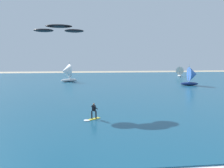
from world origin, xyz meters
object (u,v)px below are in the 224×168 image
at_px(kitesurfer, 92,114).
at_px(kite, 59,29).
at_px(sailboat_near_shore, 67,73).
at_px(sailboat_far_right, 179,71).
at_px(sailboat_mid_left, 192,76).

xyz_separation_m(kitesurfer, kite, (-4.07, 8.23, 9.57)).
bearing_deg(kitesurfer, sailboat_near_shore, 98.29).
bearing_deg(kitesurfer, kite, 116.34).
height_order(sailboat_far_right, sailboat_mid_left, sailboat_mid_left).
relative_size(kitesurfer, sailboat_mid_left, 0.39).
xyz_separation_m(kitesurfer, sailboat_far_right, (31.95, 53.36, 1.16)).
xyz_separation_m(kitesurfer, sailboat_near_shore, (-5.71, 39.15, 1.86)).
bearing_deg(kitesurfer, sailboat_far_right, 59.09).
distance_m(kite, sailboat_far_right, 58.36).
xyz_separation_m(kite, sailboat_far_right, (36.03, 45.13, -8.40)).
height_order(kitesurfer, sailboat_far_right, sailboat_far_right).
height_order(kite, sailboat_near_shore, kite).
bearing_deg(kitesurfer, sailboat_mid_left, 48.80).
bearing_deg(kite, sailboat_near_shore, 93.02).
height_order(kite, sailboat_mid_left, kite).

